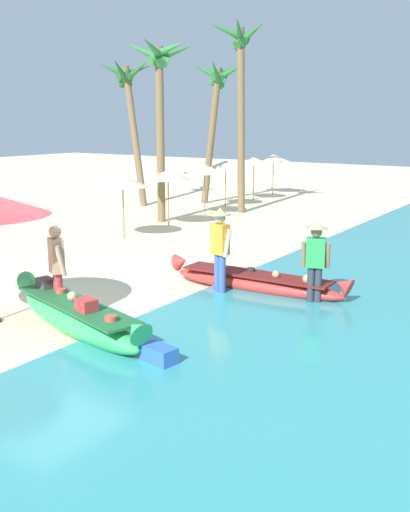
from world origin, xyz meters
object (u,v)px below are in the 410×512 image
(person_vendor_hatted, at_px, (220,246))
(palm_tree_mid_cluster, at_px, (129,91))
(person_tourist_customer, at_px, (57,267))
(boat_green_foreground, at_px, (76,317))
(palm_tree_leaning_seaward, at_px, (241,65))
(boat_red_midground, at_px, (256,282))
(palm_tree_far_behind, at_px, (160,78))
(person_vendor_assistant, at_px, (315,258))
(palm_tree_tall_inland, at_px, (217,92))
(cooler_box, at_px, (159,357))

(person_vendor_hatted, distance_m, palm_tree_mid_cluster, 14.68)
(person_tourist_customer, bearing_deg, person_vendor_hatted, 60.02)
(boat_green_foreground, bearing_deg, person_tourist_customer, 154.74)
(palm_tree_leaning_seaward, height_order, palm_tree_mid_cluster, palm_tree_leaning_seaward)
(boat_red_midground, bearing_deg, boat_green_foreground, -108.80)
(person_tourist_customer, bearing_deg, palm_tree_far_behind, 117.60)
(person_vendor_assistant, height_order, palm_tree_far_behind, palm_tree_far_behind)
(boat_green_foreground, relative_size, palm_tree_leaning_seaward, 0.55)
(boat_green_foreground, xyz_separation_m, person_tourist_customer, (-0.84, 0.40, 0.68))
(boat_red_midground, bearing_deg, palm_tree_tall_inland, 126.02)
(cooler_box, bearing_deg, palm_tree_mid_cluster, 141.04)
(person_tourist_customer, relative_size, person_vendor_assistant, 1.03)
(person_tourist_customer, height_order, cooler_box, person_tourist_customer)
(boat_red_midground, xyz_separation_m, person_vendor_assistant, (1.39, -0.19, 0.74))
(boat_green_foreground, height_order, palm_tree_tall_inland, palm_tree_tall_inland)
(person_vendor_hatted, distance_m, person_tourist_customer, 3.31)
(cooler_box, bearing_deg, boat_green_foreground, 179.89)
(palm_tree_far_behind, xyz_separation_m, cooler_box, (7.90, -10.34, -4.77))
(palm_tree_leaning_seaward, height_order, palm_tree_far_behind, palm_tree_leaning_seaward)
(cooler_box, bearing_deg, person_vendor_assistant, 89.90)
(palm_tree_tall_inland, height_order, palm_tree_far_behind, palm_tree_far_behind)
(person_vendor_hatted, bearing_deg, cooler_box, -71.34)
(boat_red_midground, distance_m, palm_tree_mid_cluster, 14.88)
(boat_red_midground, relative_size, person_vendor_hatted, 2.26)
(palm_tree_tall_inland, bearing_deg, palm_tree_far_behind, -80.52)
(boat_green_foreground, bearing_deg, person_vendor_hatted, 75.96)
(boat_green_foreground, distance_m, person_tourist_customer, 1.15)
(person_tourist_customer, distance_m, cooler_box, 3.08)
(person_tourist_customer, distance_m, palm_tree_far_behind, 11.54)
(boat_green_foreground, bearing_deg, palm_tree_leaning_seaward, 109.25)
(person_vendor_assistant, height_order, palm_tree_mid_cluster, palm_tree_mid_cluster)
(boat_red_midground, xyz_separation_m, palm_tree_mid_cluster, (-11.01, 8.95, 4.49))
(palm_tree_tall_inland, height_order, cooler_box, palm_tree_tall_inland)
(person_vendor_hatted, height_order, cooler_box, person_vendor_hatted)
(person_tourist_customer, relative_size, palm_tree_far_behind, 0.28)
(palm_tree_far_behind, bearing_deg, boat_red_midground, -40.33)
(person_tourist_customer, height_order, palm_tree_mid_cluster, palm_tree_mid_cluster)
(palm_tree_mid_cluster, bearing_deg, boat_red_midground, -39.10)
(palm_tree_tall_inland, xyz_separation_m, cooler_box, (8.72, -15.25, -4.49))
(palm_tree_leaning_seaward, distance_m, palm_tree_mid_cluster, 5.10)
(boat_green_foreground, height_order, palm_tree_far_behind, palm_tree_far_behind)
(palm_tree_tall_inland, bearing_deg, person_vendor_hatted, -57.23)
(person_vendor_hatted, bearing_deg, person_vendor_assistant, 13.14)
(boat_green_foreground, bearing_deg, palm_tree_mid_cluster, 127.01)
(person_tourist_customer, height_order, person_vendor_assistant, person_tourist_customer)
(person_tourist_customer, xyz_separation_m, palm_tree_tall_inland, (-5.84, 14.51, 3.67))
(palm_tree_leaning_seaward, bearing_deg, palm_tree_far_behind, -108.96)
(person_vendor_assistant, bearing_deg, cooler_box, -99.52)
(boat_green_foreground, relative_size, cooler_box, 7.49)
(palm_tree_tall_inland, xyz_separation_m, palm_tree_leaning_seaward, (1.99, -1.49, 0.88))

